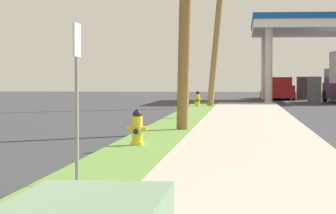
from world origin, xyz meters
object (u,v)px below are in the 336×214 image
object	(u,v)px
car_red_by_near_pump	(279,89)
car_black_by_far_pump	(275,89)
fire_hydrant_third	(181,109)
utility_pole_background	(220,4)
fire_hydrant_fourth	(198,100)
street_sign_post	(77,69)
fire_hydrant_second	(137,129)

from	to	relation	value
car_red_by_near_pump	car_black_by_far_pump	distance (m)	3.50
fire_hydrant_third	utility_pole_background	size ratio (longest dim) A/B	0.07
fire_hydrant_fourth	car_black_by_far_pump	world-z (taller)	car_black_by_far_pump
car_black_by_far_pump	street_sign_post	bearing A→B (deg)	-95.51
car_red_by_near_pump	utility_pole_background	bearing A→B (deg)	-103.64
fire_hydrant_fourth	street_sign_post	distance (m)	27.86
street_sign_post	car_red_by_near_pump	size ratio (longest dim) A/B	0.47
street_sign_post	utility_pole_background	bearing A→B (deg)	87.99
fire_hydrant_second	street_sign_post	distance (m)	5.93
fire_hydrant_third	fire_hydrant_fourth	bearing A→B (deg)	90.38
street_sign_post	fire_hydrant_third	bearing A→B (deg)	89.93
car_red_by_near_pump	car_black_by_far_pump	bearing A→B (deg)	92.24
fire_hydrant_third	street_sign_post	xyz separation A→B (m)	(-0.02, -16.64, 1.19)
fire_hydrant_second	fire_hydrant_fourth	size ratio (longest dim) A/B	1.00
fire_hydrant_third	car_red_by_near_pump	distance (m)	27.33
fire_hydrant_second	fire_hydrant_third	bearing A→B (deg)	89.86
fire_hydrant_second	street_sign_post	world-z (taller)	street_sign_post
fire_hydrant_third	car_black_by_far_pump	xyz separation A→B (m)	(4.52, 30.43, 0.28)
fire_hydrant_second	street_sign_post	bearing A→B (deg)	-89.94
fire_hydrant_third	fire_hydrant_second	bearing A→B (deg)	-90.14
fire_hydrant_third	utility_pole_background	bearing A→B (deg)	85.25
fire_hydrant_second	utility_pole_background	bearing A→B (deg)	87.45
fire_hydrant_third	street_sign_post	bearing A→B (deg)	-90.07
car_black_by_far_pump	fire_hydrant_fourth	bearing A→B (deg)	-103.43
fire_hydrant_third	car_red_by_near_pump	bearing A→B (deg)	80.20
fire_hydrant_second	fire_hydrant_fourth	xyz separation A→B (m)	(-0.05, 22.02, 0.00)
fire_hydrant_fourth	car_red_by_near_pump	xyz separation A→B (m)	(4.73, 15.73, 0.28)
street_sign_post	car_red_by_near_pump	bearing A→B (deg)	83.88
fire_hydrant_third	car_black_by_far_pump	size ratio (longest dim) A/B	0.16
fire_hydrant_fourth	car_red_by_near_pump	distance (m)	16.43
car_red_by_near_pump	fire_hydrant_fourth	bearing A→B (deg)	-106.73
fire_hydrant_fourth	car_red_by_near_pump	bearing A→B (deg)	73.27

